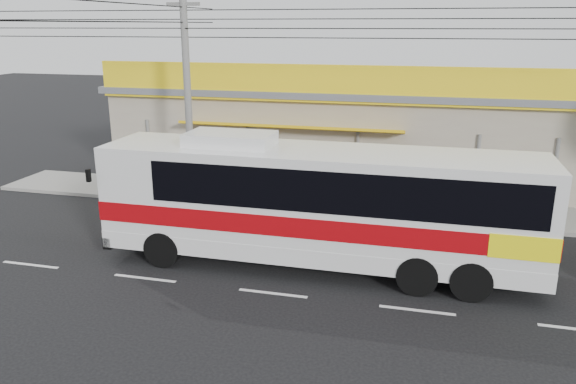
{
  "coord_description": "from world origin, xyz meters",
  "views": [
    {
      "loc": [
        3.97,
        -16.37,
        7.32
      ],
      "look_at": [
        -0.7,
        2.0,
        1.65
      ],
      "focal_mm": 35.0,
      "sensor_mm": 36.0,
      "label": 1
    }
  ],
  "objects_px": {
    "motorbike_red": "(215,191)",
    "motorbike_dark": "(191,178)",
    "coach_bus": "(325,199)",
    "utility_pole": "(184,22)"
  },
  "relations": [
    {
      "from": "motorbike_dark",
      "to": "utility_pole",
      "type": "distance_m",
      "value": 7.0
    },
    {
      "from": "coach_bus",
      "to": "utility_pole",
      "type": "height_order",
      "value": "utility_pole"
    },
    {
      "from": "motorbike_dark",
      "to": "coach_bus",
      "type": "bearing_deg",
      "value": -121.07
    },
    {
      "from": "coach_bus",
      "to": "utility_pole",
      "type": "xyz_separation_m",
      "value": [
        -6.6,
        4.98,
        5.19
      ]
    },
    {
      "from": "motorbike_red",
      "to": "utility_pole",
      "type": "distance_m",
      "value": 6.85
    },
    {
      "from": "utility_pole",
      "to": "motorbike_red",
      "type": "bearing_deg",
      "value": -0.29
    },
    {
      "from": "coach_bus",
      "to": "motorbike_dark",
      "type": "bearing_deg",
      "value": 138.19
    },
    {
      "from": "coach_bus",
      "to": "motorbike_dark",
      "type": "distance_m",
      "value": 10.03
    },
    {
      "from": "motorbike_red",
      "to": "motorbike_dark",
      "type": "bearing_deg",
      "value": 60.31
    },
    {
      "from": "motorbike_dark",
      "to": "utility_pole",
      "type": "xyz_separation_m",
      "value": [
        0.79,
        -1.63,
        6.76
      ]
    }
  ]
}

